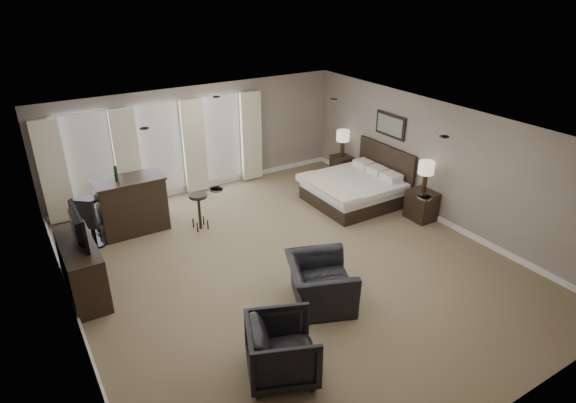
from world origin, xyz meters
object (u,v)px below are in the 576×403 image
dresser (82,268)px  bar_stool_right (199,212)px  lamp_far (343,144)px  armchair_near (320,276)px  bar_stool_left (90,218)px  tv (75,240)px  lamp_near (425,177)px  bar_counter (132,205)px  nightstand_far (341,166)px  armchair_far (282,347)px  nightstand_near (421,205)px  bed (350,179)px  desk_chair (91,220)px

dresser → bar_stool_right: dresser is taller
lamp_far → armchair_near: 5.59m
bar_stool_left → bar_stool_right: size_ratio=1.06×
tv → lamp_far: bearing=-74.9°
lamp_near → lamp_far: size_ratio=0.99×
dresser → bar_counter: (1.35, 1.76, 0.12)m
nightstand_far → dresser: (-6.92, -1.87, 0.20)m
lamp_near → bar_counter: (-5.57, 2.79, -0.40)m
tv → armchair_far: (1.91, -3.38, -0.57)m
dresser → bar_stool_right: 2.80m
tv → armchair_near: size_ratio=0.86×
nightstand_near → lamp_far: bearing=90.0°
bar_counter → bar_stool_right: bearing=-27.7°
lamp_far → armchair_far: bearing=-133.7°
nightstand_far → lamp_near: size_ratio=0.82×
nightstand_near → dresser: 7.00m
bed → bar_stool_left: bearing=164.1°
nightstand_far → bar_stool_left: (-6.41, 0.12, 0.13)m
lamp_far → bar_counter: bearing=-178.9°
lamp_far → tv: size_ratio=0.70×
lamp_near → lamp_far: 2.90m
nightstand_far → lamp_near: (0.00, -2.90, 0.72)m
dresser → bar_counter: bar_counter is taller
armchair_far → desk_chair: size_ratio=0.87×
nightstand_far → lamp_near: bearing=-90.0°
lamp_far → bar_counter: 5.59m
desk_chair → bar_stool_right: bearing=-155.6°
tv → nightstand_near: bearing=-98.5°
bed → bar_stool_left: (-5.52, 1.57, -0.21)m
bed → armchair_near: bed is taller
lamp_far → armchair_near: (-3.66, -4.20, -0.42)m
nightstand_far → desk_chair: bearing=-178.0°
armchair_near → bar_stool_right: size_ratio=1.47×
armchair_far → nightstand_far: bearing=-21.4°
armchair_near → tv: bearing=76.3°
dresser → armchair_near: size_ratio=1.43×
nightstand_near → nightstand_far: size_ratio=1.14×
lamp_near → tv: lamp_near is taller
bed → nightstand_near: (0.89, -1.45, -0.30)m
armchair_near → bar_stool_left: size_ratio=1.39×
tv → bar_stool_right: bearing=-66.4°
lamp_far → tv: 7.17m
bar_stool_left → bar_stool_right: 2.23m
lamp_far → armchair_far: lamp_far is taller
lamp_near → dresser: bearing=171.5°
lamp_far → bar_stool_right: 4.45m
armchair_far → bar_stool_right: 4.55m
bed → armchair_near: (-2.77, -2.75, -0.12)m
tv → bar_stool_right: size_ratio=1.26×
nightstand_far → armchair_far: (-5.01, -5.25, 0.18)m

